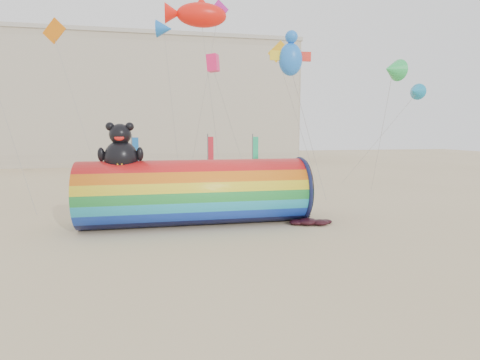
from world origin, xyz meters
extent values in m
plane|color=#CCB58C|center=(0.00, 0.00, 0.00)|extent=(160.00, 160.00, 0.00)
cube|color=#B7AD99|center=(-12.00, 46.00, 10.00)|extent=(60.00, 15.00, 20.00)
cube|color=#28303D|center=(-12.00, 38.44, 10.50)|extent=(59.50, 0.12, 17.00)
cube|color=#B2ADA0|center=(-12.00, 46.00, 20.30)|extent=(60.40, 15.40, 0.60)
cylinder|color=red|center=(-2.38, 0.27, 1.91)|extent=(13.07, 3.81, 3.81)
torus|color=#0F1438|center=(4.03, 0.27, 1.91)|extent=(0.26, 4.00, 4.00)
cylinder|color=black|center=(4.18, 0.27, 1.91)|extent=(0.07, 3.77, 3.77)
ellipsoid|color=black|center=(-6.52, 0.27, 3.98)|extent=(1.86, 1.67, 1.96)
ellipsoid|color=yellow|center=(-6.52, -0.33, 3.87)|extent=(0.96, 0.42, 0.84)
sphere|color=black|center=(-6.52, 0.27, 5.28)|extent=(1.20, 1.20, 1.20)
sphere|color=black|center=(-7.04, 0.27, 5.72)|extent=(0.48, 0.48, 0.48)
sphere|color=black|center=(-5.99, 0.27, 5.72)|extent=(0.48, 0.48, 0.48)
ellipsoid|color=red|center=(-6.52, -0.22, 5.12)|extent=(0.53, 0.19, 0.34)
ellipsoid|color=black|center=(-7.55, 0.16, 4.19)|extent=(0.39, 0.39, 0.78)
ellipsoid|color=black|center=(-5.48, 0.16, 4.19)|extent=(0.39, 0.39, 0.78)
imported|color=#4F5356|center=(4.22, -0.54, 0.84)|extent=(0.73, 0.69, 1.68)
ellipsoid|color=#370A12|center=(4.00, -1.25, 0.20)|extent=(1.17, 0.99, 0.41)
ellipsoid|color=#370A12|center=(4.70, -1.45, 0.17)|extent=(0.99, 0.84, 0.34)
ellipsoid|color=#370A12|center=(3.40, -1.10, 0.16)|extent=(0.91, 0.77, 0.32)
ellipsoid|color=#370A12|center=(4.30, -0.85, 0.14)|extent=(0.78, 0.66, 0.27)
ellipsoid|color=#370A12|center=(5.20, -1.15, 0.13)|extent=(0.73, 0.62, 0.25)
cylinder|color=#59595E|center=(-7.06, 13.70, 2.60)|extent=(0.10, 0.10, 5.20)
cube|color=#175DAE|center=(-6.75, 13.70, 2.65)|extent=(0.56, 0.06, 4.50)
cylinder|color=#59595E|center=(0.19, 17.00, 2.60)|extent=(0.10, 0.10, 5.20)
cube|color=red|center=(0.50, 17.00, 2.65)|extent=(0.56, 0.06, 4.50)
cylinder|color=#59595E|center=(4.59, 15.60, 2.60)|extent=(0.10, 0.10, 5.20)
cube|color=#1AAD70|center=(4.90, 15.60, 2.65)|extent=(0.56, 0.06, 4.50)
ellipsoid|color=#FF190D|center=(-1.07, 8.93, 14.39)|extent=(3.90, 1.84, 1.84)
ellipsoid|color=blue|center=(3.84, 1.90, 9.97)|extent=(1.52, 1.18, 2.03)
cube|color=#FE1C62|center=(-0.32, 8.09, 10.67)|extent=(0.79, 0.79, 1.27)
cube|color=yellow|center=(4.83, 7.81, 11.67)|extent=(0.99, 0.06, 1.39)
cube|color=orange|center=(-12.21, 10.55, 13.08)|extent=(1.13, 0.06, 1.59)
cone|color=green|center=(10.96, 1.81, 9.55)|extent=(1.45, 1.45, 1.30)
cube|color=#C52ABD|center=(0.17, 9.09, 14.70)|extent=(1.12, 0.06, 1.57)
cone|color=#1682B4|center=(16.03, 6.31, 8.69)|extent=(1.32, 1.32, 1.19)
cone|color=blue|center=(-3.95, 6.41, 12.59)|extent=(1.19, 1.19, 1.08)
camera|label=1|loc=(-4.05, -21.47, 5.47)|focal=28.00mm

